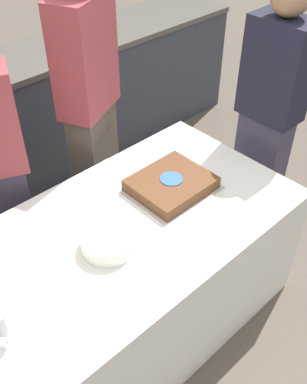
{
  "coord_description": "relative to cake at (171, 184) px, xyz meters",
  "views": [
    {
      "loc": [
        -0.92,
        -1.15,
        2.18
      ],
      "look_at": [
        0.16,
        0.0,
        0.84
      ],
      "focal_mm": 42.0,
      "sensor_mm": 36.0,
      "label": 1
    }
  ],
  "objects": [
    {
      "name": "ground_plane",
      "position": [
        -0.32,
        -0.04,
        -0.77
      ],
      "size": [
        14.0,
        14.0,
        0.0
      ],
      "primitive_type": "plane",
      "color": "brown"
    },
    {
      "name": "dining_table",
      "position": [
        -0.32,
        -0.04,
        -0.4
      ],
      "size": [
        1.63,
        0.92,
        0.74
      ],
      "color": "silver",
      "rests_on": "ground_plane"
    },
    {
      "name": "cake",
      "position": [
        0.0,
        0.0,
        0.0
      ],
      "size": [
        0.41,
        0.36,
        0.07
      ],
      "color": "#B7B2AD",
      "rests_on": "dining_table"
    },
    {
      "name": "plate_stack",
      "position": [
        -0.47,
        -0.09,
        0.0
      ],
      "size": [
        0.24,
        0.24,
        0.07
      ],
      "color": "white",
      "rests_on": "dining_table"
    },
    {
      "name": "wine_glass",
      "position": [
        -1.02,
        -0.2,
        0.09
      ],
      "size": [
        0.06,
        0.06,
        0.17
      ],
      "color": "white",
      "rests_on": "dining_table"
    },
    {
      "name": "side_plate_near_cake",
      "position": [
        -0.09,
        0.32,
        -0.03
      ],
      "size": [
        0.18,
        0.18,
        0.0
      ],
      "color": "white",
      "rests_on": "dining_table"
    },
    {
      "name": "person_cutting_cake",
      "position": [
        0.0,
        0.64,
        0.14
      ],
      "size": [
        0.42,
        0.34,
        1.74
      ],
      "rotation": [
        0.0,
        0.0,
        -2.7
      ],
      "color": "#4C4238",
      "rests_on": "ground_plane"
    },
    {
      "name": "person_seated_right",
      "position": [
        0.72,
        -0.04,
        0.08
      ],
      "size": [
        0.2,
        0.33,
        1.62
      ],
      "rotation": [
        0.0,
        0.0,
        -1.57
      ],
      "color": "#383347",
      "rests_on": "ground_plane"
    }
  ]
}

